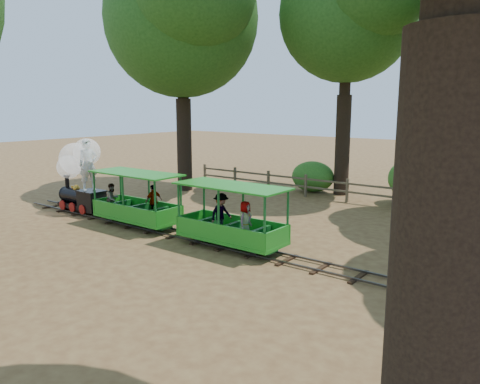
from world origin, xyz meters
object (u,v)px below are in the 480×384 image
Objects in this scene: carriage_rear at (231,222)px; fence at (370,191)px; carriage_front at (135,205)px; locomotive at (79,169)px.

carriage_rear is 0.18× the size of fence.
fence is at bearing 58.09° from carriage_front.
carriage_front is (3.25, -0.07, -0.92)m from locomotive.
locomotive is 11.48m from fence.
locomotive is 0.86× the size of carriage_front.
carriage_front is 1.00× the size of carriage_rear.
locomotive reaches higher than carriage_front.
carriage_front is 9.43m from fence.
locomotive is 0.86× the size of carriage_rear.
carriage_front is at bearing -179.77° from carriage_rear.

